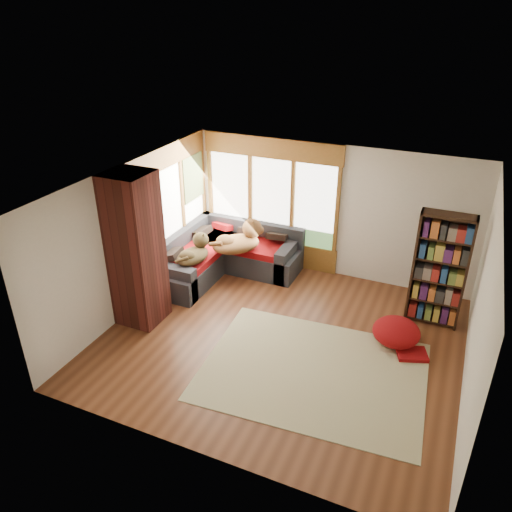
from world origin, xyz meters
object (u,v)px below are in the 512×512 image
Objects in this scene: bookshelf at (439,270)px; pouf at (396,331)px; brick_chimney at (136,250)px; dog_brindle at (195,253)px; dog_tan at (240,241)px; area_rug at (313,371)px; sectional_sofa at (221,257)px.

bookshelf is 1.23m from pouf.
brick_chimney is 3.47× the size of pouf.
dog_brindle is at bearing 74.16° from brick_chimney.
dog_tan is at bearing 64.13° from brick_chimney.
pouf is (4.10, 1.03, -1.09)m from brick_chimney.
bookshelf reaches higher than area_rug.
bookshelf is at bearing -3.31° from sectional_sofa.
dog_tan reaches higher than dog_brindle.
dog_brindle reaches higher than pouf.
brick_chimney is at bearing -103.07° from sectional_sofa.
brick_chimney is at bearing -165.94° from pouf.
dog_tan is (-3.61, 0.06, -0.18)m from bookshelf.
bookshelf is 1.82× the size of dog_tan.
area_rug is at bearing -129.51° from pouf.
bookshelf is (1.43, 2.03, 0.98)m from area_rug.
dog_tan is at bearing -14.74° from sectional_sofa.
pouf is at bearing -16.41° from sectional_sofa.
pouf is at bearing -117.77° from bookshelf.
sectional_sofa is 1.11× the size of bookshelf.
brick_chimney is 2.32m from sectional_sofa.
brick_chimney is 2.39× the size of dog_tan.
brick_chimney reaches higher than pouf.
pouf is 0.92× the size of dog_brindle.
dog_tan reaches higher than area_rug.
dog_tan is 0.92m from dog_brindle.
dog_brindle is (-2.77, 1.39, 0.74)m from area_rug.
brick_chimney is 1.39m from dog_brindle.
pouf is (3.65, -1.02, -0.09)m from sectional_sofa.
sectional_sofa is 2.69× the size of dog_brindle.
area_rug is 2.95× the size of dog_tan.
sectional_sofa is at bearing 118.74° from dog_tan.
area_rug is at bearing -40.46° from sectional_sofa.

